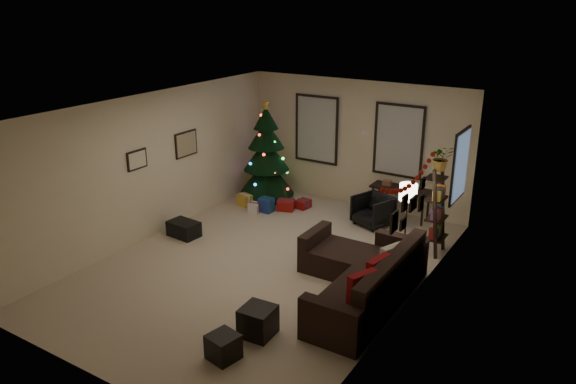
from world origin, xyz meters
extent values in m
plane|color=#C7B196|center=(0.00, 0.00, 0.00)|extent=(7.00, 7.00, 0.00)
plane|color=white|center=(0.00, 0.00, 2.70)|extent=(7.00, 7.00, 0.00)
plane|color=beige|center=(0.00, 3.50, 1.35)|extent=(5.00, 0.00, 5.00)
plane|color=beige|center=(0.00, -3.50, 1.35)|extent=(5.00, 0.00, 5.00)
plane|color=beige|center=(-2.50, 0.00, 1.35)|extent=(0.00, 7.00, 7.00)
plane|color=beige|center=(2.50, 0.00, 1.35)|extent=(0.00, 7.00, 7.00)
cube|color=#728CB2|center=(-0.95, 3.47, 1.55)|extent=(0.94, 0.02, 1.35)
cube|color=beige|center=(-0.95, 3.47, 1.55)|extent=(0.94, 0.03, 1.35)
cube|color=#728CB2|center=(0.95, 3.47, 1.55)|extent=(0.94, 0.02, 1.35)
cube|color=beige|center=(0.95, 3.47, 1.55)|extent=(0.94, 0.03, 1.35)
cube|color=#728CB2|center=(2.47, 2.55, 1.50)|extent=(0.05, 0.27, 1.17)
cube|color=beige|center=(2.47, 2.55, 1.50)|extent=(0.05, 0.45, 1.17)
cylinder|color=black|center=(-1.81, 2.75, 0.13)|extent=(0.09, 0.09, 0.27)
cone|color=black|center=(-1.81, 2.75, 0.54)|extent=(1.22, 1.22, 0.85)
cone|color=black|center=(-1.81, 2.75, 1.03)|extent=(1.01, 1.01, 0.72)
cone|color=black|center=(-1.81, 2.75, 1.48)|extent=(0.79, 0.79, 0.63)
cone|color=black|center=(-1.81, 2.75, 1.84)|extent=(0.54, 0.54, 0.49)
cylinder|color=maroon|center=(-1.81, 2.75, 0.02)|extent=(0.99, 0.99, 0.04)
cube|color=maroon|center=(-0.80, 2.65, 0.09)|extent=(0.25, 0.30, 0.18)
cube|color=gold|center=(-1.95, 2.10, 0.12)|extent=(0.30, 0.22, 0.25)
cube|color=navy|center=(-1.35, 2.05, 0.15)|extent=(0.28, 0.25, 0.30)
cube|color=silver|center=(-1.55, 1.90, 0.10)|extent=(0.22, 0.22, 0.20)
cube|color=#14591E|center=(-2.05, 2.55, 0.14)|extent=(0.26, 0.26, 0.28)
cube|color=maroon|center=(-1.05, 2.35, 0.11)|extent=(0.35, 0.28, 0.22)
cube|color=black|center=(2.03, -0.22, 0.20)|extent=(0.86, 2.29, 0.40)
cube|color=black|center=(2.36, -0.22, 0.63)|extent=(0.20, 2.29, 0.46)
cube|color=black|center=(2.03, -1.46, 0.31)|extent=(0.86, 0.20, 0.63)
cube|color=black|center=(2.03, 1.03, 0.31)|extent=(0.86, 0.20, 0.63)
cube|color=black|center=(1.19, 0.50, 0.20)|extent=(0.81, 0.86, 0.40)
cube|color=black|center=(0.70, 0.50, 0.31)|extent=(0.18, 0.86, 0.63)
cube|color=maroon|center=(2.21, -0.90, 0.64)|extent=(0.29, 0.46, 0.45)
cube|color=maroon|center=(2.21, -0.37, 0.64)|extent=(0.20, 0.46, 0.45)
cube|color=#C0B39C|center=(2.21, 0.15, 0.63)|extent=(0.27, 0.44, 0.42)
cube|color=black|center=(1.09, -1.74, 0.20)|extent=(0.45, 0.45, 0.41)
cube|color=black|center=(1.02, -2.40, 0.17)|extent=(0.41, 0.41, 0.33)
cube|color=black|center=(1.16, 3.22, 0.63)|extent=(1.21, 0.43, 0.04)
cylinder|color=black|center=(0.63, 3.05, 0.30)|extent=(0.04, 0.04, 0.61)
cylinder|color=black|center=(0.63, 3.39, 0.30)|extent=(0.04, 0.04, 0.61)
cylinder|color=black|center=(1.69, 3.05, 0.30)|extent=(0.04, 0.04, 0.61)
cylinder|color=black|center=(1.69, 3.39, 0.30)|extent=(0.04, 0.04, 0.61)
imported|color=black|center=(0.85, 2.57, 0.31)|extent=(0.76, 0.74, 0.62)
cube|color=black|center=(2.32, 1.77, 0.80)|extent=(0.05, 0.05, 1.59)
cube|color=black|center=(2.32, 2.19, 0.80)|extent=(0.05, 0.05, 1.59)
cube|color=black|center=(2.29, 1.98, 0.31)|extent=(0.30, 0.44, 0.03)
cube|color=black|center=(2.29, 1.98, 0.66)|extent=(0.30, 0.44, 0.03)
cube|color=black|center=(2.29, 1.98, 1.02)|extent=(0.30, 0.44, 0.03)
cube|color=black|center=(2.29, 1.98, 1.37)|extent=(0.30, 0.44, 0.03)
imported|color=#4C4C4C|center=(2.30, 1.89, 1.84)|extent=(0.66, 0.63, 0.56)
cylinder|color=black|center=(1.95, 1.39, 0.01)|extent=(0.24, 0.24, 0.03)
cylinder|color=black|center=(1.95, 1.39, 0.61)|extent=(0.03, 0.03, 1.17)
cylinder|color=white|center=(1.95, 1.39, 1.26)|extent=(0.30, 0.30, 0.28)
cube|color=black|center=(-2.48, 0.94, 1.56)|extent=(0.04, 0.60, 0.50)
cube|color=tan|center=(-2.48, 0.94, 1.56)|extent=(0.01, 0.54, 0.45)
cube|color=black|center=(-2.48, -0.36, 1.56)|extent=(0.04, 0.45, 0.35)
cube|color=beige|center=(-2.48, -0.36, 1.56)|extent=(0.01, 0.40, 0.31)
cube|color=black|center=(2.48, -0.60, 1.55)|extent=(0.03, 0.22, 0.28)
cube|color=black|center=(2.48, -0.25, 1.70)|extent=(0.03, 0.18, 0.22)
cube|color=black|center=(2.48, -0.25, 1.40)|extent=(0.03, 0.20, 0.16)
cube|color=black|center=(2.48, 0.10, 1.58)|extent=(0.03, 0.26, 0.20)
cube|color=black|center=(2.48, 0.45, 1.48)|extent=(0.03, 0.18, 0.24)
cube|color=black|center=(2.48, 0.45, 1.78)|extent=(0.03, 0.16, 0.16)
cube|color=#990F0C|center=(-0.15, 3.53, 1.42)|extent=(0.14, 0.04, 0.30)
cube|color=white|center=(-0.15, 3.53, 1.57)|extent=(0.16, 0.05, 0.08)
cube|color=#990F0C|center=(-0.08, 3.53, 1.29)|extent=(0.10, 0.04, 0.08)
cube|color=#990F0C|center=(0.18, 3.53, 1.45)|extent=(0.14, 0.04, 0.30)
cube|color=white|center=(0.18, 3.53, 1.60)|extent=(0.16, 0.05, 0.08)
cube|color=#990F0C|center=(0.25, 3.53, 1.32)|extent=(0.10, 0.04, 0.08)
cube|color=black|center=(-1.96, 0.17, 0.15)|extent=(0.61, 0.43, 0.29)
camera|label=1|loc=(4.84, -6.96, 4.33)|focal=34.58mm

